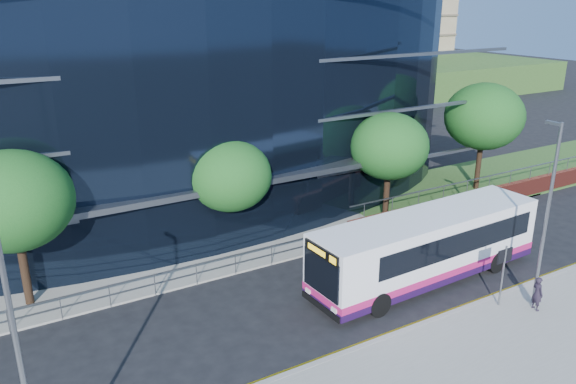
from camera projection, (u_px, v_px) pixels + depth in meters
ground at (394, 319)px, 23.53m from camera, size 200.00×200.00×0.00m
kerb at (410, 329)px, 22.69m from camera, size 80.00×0.25×0.16m
yellow_line_outer at (407, 328)px, 22.87m from camera, size 80.00×0.08×0.01m
yellow_line_inner at (404, 326)px, 23.00m from camera, size 80.00×0.08×0.01m
far_forecourt at (169, 252)px, 29.59m from camera, size 50.00×8.00×0.10m
grass_verge at (537, 169)px, 43.95m from camera, size 36.00×8.00×0.12m
glass_office at (139, 76)px, 35.94m from camera, size 44.00×23.10×16.00m
retaining_wall at (547, 183)px, 38.84m from camera, size 34.00×0.40×2.11m
guard_railings at (154, 279)px, 25.12m from camera, size 24.00×0.05×1.10m
apartment_block at (309, 9)px, 81.75m from camera, size 60.00×42.00×30.00m
street_sign at (504, 263)px, 23.68m from camera, size 0.85×0.09×2.80m
tree_far_a at (13, 201)px, 23.02m from camera, size 4.95×4.95×6.98m
tree_far_b at (230, 176)px, 28.43m from camera, size 4.29×4.29×6.05m
tree_far_c at (389, 146)px, 32.71m from camera, size 4.62×4.62×6.51m
tree_far_d at (484, 117)px, 37.62m from camera, size 5.28×5.28×7.44m
tree_dist_e at (329, 71)px, 66.08m from camera, size 4.62×4.62×6.51m
tree_dist_f at (419, 64)px, 75.47m from camera, size 4.29×4.29×6.05m
streetlight_west at (20, 361)px, 13.59m from camera, size 0.15×0.77×8.00m
streetlight_east at (547, 211)px, 23.17m from camera, size 0.15×0.77×8.00m
city_bus at (429, 246)px, 26.27m from camera, size 12.31×3.22×3.31m
parked_car at (503, 211)px, 33.82m from camera, size 3.71×1.49×1.20m
pedestrian at (537, 293)px, 23.75m from camera, size 0.47×0.62×1.52m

